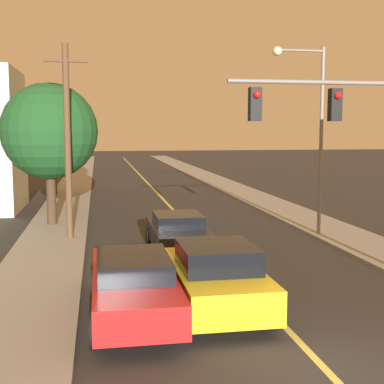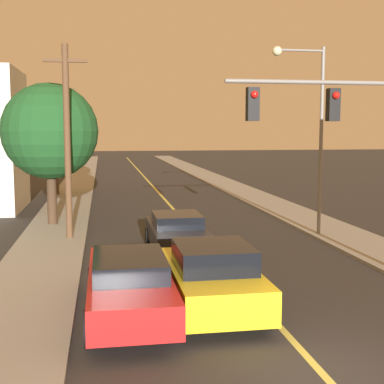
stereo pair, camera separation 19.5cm
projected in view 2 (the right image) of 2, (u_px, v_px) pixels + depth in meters
name	position (u px, v px, depth m)	size (l,w,h in m)	color
ground_plane	(324.00, 376.00, 9.10)	(200.00, 200.00, 0.00)	#2D2B28
road_surface	(147.00, 180.00, 44.37)	(8.67, 80.00, 0.01)	#2D2B28
sidewalk_left	(79.00, 181.00, 43.44)	(2.50, 80.00, 0.12)	gray
sidewalk_right	(213.00, 179.00, 45.28)	(2.50, 80.00, 0.12)	gray
car_near_lane_front	(212.00, 277.00, 12.30)	(2.03, 4.30, 1.59)	gold
car_near_lane_second	(177.00, 232.00, 18.16)	(1.90, 4.20, 1.37)	black
car_outer_lane_front	(129.00, 283.00, 11.90)	(1.90, 5.16, 1.44)	red
traffic_signal_mast	(342.00, 130.00, 14.92)	(5.21, 0.42, 5.60)	slate
streetlamp_right	(310.00, 115.00, 20.41)	(2.08, 0.36, 7.17)	slate
utility_pole_left	(67.00, 138.00, 19.82)	(1.60, 0.24, 7.17)	#513823
tree_left_near	(50.00, 132.00, 22.78)	(4.10, 4.10, 6.05)	#3D2B1C
tree_left_far	(55.00, 128.00, 33.32)	(3.96, 3.96, 6.14)	#4C3823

